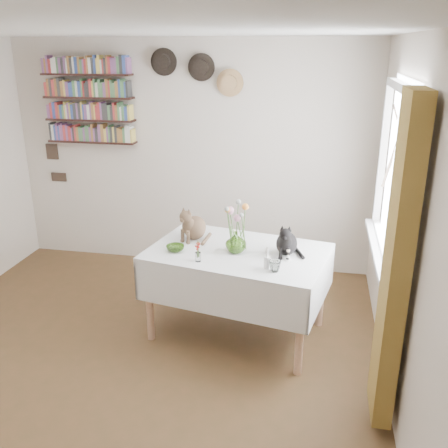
% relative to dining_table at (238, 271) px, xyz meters
% --- Properties ---
extents(room, '(4.08, 4.58, 2.58)m').
position_rel_dining_table_xyz_m(room, '(-0.78, -0.81, 0.66)').
color(room, brown).
rests_on(room, ground).
extents(window, '(0.12, 1.52, 1.32)m').
position_rel_dining_table_xyz_m(window, '(1.19, -0.01, 0.80)').
color(window, white).
rests_on(window, room).
extents(curtain, '(0.12, 0.38, 2.10)m').
position_rel_dining_table_xyz_m(curtain, '(1.12, -0.93, 0.56)').
color(curtain, brown).
rests_on(curtain, room).
extents(dining_table, '(1.62, 1.21, 0.78)m').
position_rel_dining_table_xyz_m(dining_table, '(0.00, 0.00, 0.00)').
color(dining_table, white).
rests_on(dining_table, room).
extents(tabby_cat, '(0.31, 0.34, 0.32)m').
position_rel_dining_table_xyz_m(tabby_cat, '(-0.42, 0.20, 0.35)').
color(tabby_cat, brown).
rests_on(tabby_cat, dining_table).
extents(black_cat, '(0.21, 0.26, 0.29)m').
position_rel_dining_table_xyz_m(black_cat, '(0.40, 0.01, 0.34)').
color(black_cat, black).
rests_on(black_cat, dining_table).
extents(flower_vase, '(0.21, 0.21, 0.18)m').
position_rel_dining_table_xyz_m(flower_vase, '(-0.01, -0.04, 0.28)').
color(flower_vase, '#78AC42').
rests_on(flower_vase, dining_table).
extents(green_bowl, '(0.18, 0.18, 0.05)m').
position_rel_dining_table_xyz_m(green_bowl, '(-0.52, -0.11, 0.22)').
color(green_bowl, '#78AC42').
rests_on(green_bowl, dining_table).
extents(drinking_glass, '(0.11, 0.11, 0.09)m').
position_rel_dining_table_xyz_m(drinking_glass, '(0.34, -0.35, 0.24)').
color(drinking_glass, white).
rests_on(drinking_glass, dining_table).
extents(candlestick, '(0.05, 0.05, 0.18)m').
position_rel_dining_table_xyz_m(candlestick, '(0.28, -0.31, 0.25)').
color(candlestick, white).
rests_on(candlestick, dining_table).
extents(berry_jar, '(0.05, 0.05, 0.19)m').
position_rel_dining_table_xyz_m(berry_jar, '(-0.28, -0.28, 0.28)').
color(berry_jar, white).
rests_on(berry_jar, dining_table).
extents(porcelain_figurine, '(0.05, 0.05, 0.10)m').
position_rel_dining_table_xyz_m(porcelain_figurine, '(0.43, -0.11, 0.23)').
color(porcelain_figurine, white).
rests_on(porcelain_figurine, dining_table).
extents(flower_bouquet, '(0.17, 0.13, 0.39)m').
position_rel_dining_table_xyz_m(flower_bouquet, '(-0.01, -0.03, 0.53)').
color(flower_bouquet, '#4C7233').
rests_on(flower_bouquet, flower_vase).
extents(bookshelf_unit, '(1.00, 0.16, 0.91)m').
position_rel_dining_table_xyz_m(bookshelf_unit, '(-1.88, 1.35, 1.25)').
color(bookshelf_unit, black).
rests_on(bookshelf_unit, room).
extents(wall_hats, '(0.98, 0.09, 0.48)m').
position_rel_dining_table_xyz_m(wall_hats, '(-0.66, 1.37, 1.58)').
color(wall_hats, black).
rests_on(wall_hats, room).
extents(wall_art_plaques, '(0.21, 0.02, 0.44)m').
position_rel_dining_table_xyz_m(wall_art_plaques, '(-2.41, 1.42, 0.53)').
color(wall_art_plaques, '#38281E').
rests_on(wall_art_plaques, room).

